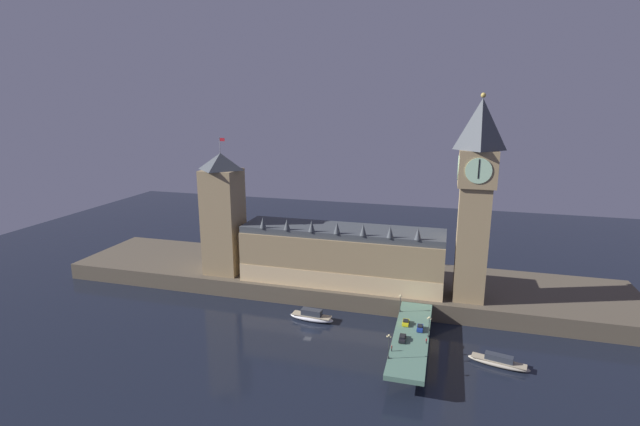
{
  "coord_description": "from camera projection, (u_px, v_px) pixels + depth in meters",
  "views": [
    {
      "loc": [
        40.89,
        -131.63,
        72.78
      ],
      "look_at": [
        -1.37,
        20.0,
        35.11
      ],
      "focal_mm": 26.0,
      "sensor_mm": 36.0,
      "label": 1
    }
  ],
  "objects": [
    {
      "name": "street_lamp_mid",
      "position": [
        429.0,
        324.0,
        133.83
      ],
      "size": [
        1.34,
        0.6,
        6.47
      ],
      "color": "#2D3333",
      "rests_on": "bridge"
    },
    {
      "name": "pedestrian_near_rail",
      "position": [
        392.0,
        348.0,
        126.93
      ],
      "size": [
        0.38,
        0.38,
        1.82
      ],
      "color": "black",
      "rests_on": "bridge"
    },
    {
      "name": "street_lamp_far",
      "position": [
        400.0,
        301.0,
        150.25
      ],
      "size": [
        1.34,
        0.6,
        5.94
      ],
      "color": "#2D3333",
      "rests_on": "bridge"
    },
    {
      "name": "bridge",
      "position": [
        411.0,
        341.0,
        136.54
      ],
      "size": [
        10.18,
        46.0,
        6.24
      ],
      "color": "slate",
      "rests_on": "ground_plane"
    },
    {
      "name": "car_northbound_trail",
      "position": [
        402.0,
        338.0,
        132.85
      ],
      "size": [
        1.9,
        4.71,
        1.38
      ],
      "color": "black",
      "rests_on": "bridge"
    },
    {
      "name": "clock_tower",
      "position": [
        476.0,
        195.0,
        152.67
      ],
      "size": [
        12.42,
        12.53,
        69.37
      ],
      "color": "#9E845B",
      "rests_on": "embankment"
    },
    {
      "name": "car_southbound_trail",
      "position": [
        420.0,
        328.0,
        138.73
      ],
      "size": [
        1.89,
        3.93,
        1.57
      ],
      "color": "navy",
      "rests_on": "bridge"
    },
    {
      "name": "ground_plane",
      "position": [
        308.0,
        332.0,
        150.93
      ],
      "size": [
        400.0,
        400.0,
        0.0
      ],
      "primitive_type": "plane",
      "color": "black"
    },
    {
      "name": "boat_upstream",
      "position": [
        312.0,
        316.0,
        158.25
      ],
      "size": [
        15.8,
        5.43,
        4.1
      ],
      "color": "white",
      "rests_on": "ground_plane"
    },
    {
      "name": "pedestrian_mid_walk",
      "position": [
        426.0,
        341.0,
        131.03
      ],
      "size": [
        0.38,
        0.38,
        1.67
      ],
      "color": "black",
      "rests_on": "bridge"
    },
    {
      "name": "embankment",
      "position": [
        336.0,
        279.0,
        186.72
      ],
      "size": [
        220.0,
        42.0,
        6.41
      ],
      "color": "brown",
      "rests_on": "ground_plane"
    },
    {
      "name": "car_northbound_lead",
      "position": [
        406.0,
        322.0,
        142.37
      ],
      "size": [
        2.04,
        4.11,
        1.4
      ],
      "color": "yellow",
      "rests_on": "bridge"
    },
    {
      "name": "boat_downstream",
      "position": [
        499.0,
        362.0,
        130.92
      ],
      "size": [
        17.18,
        7.1,
        3.51
      ],
      "color": "#B2A893",
      "rests_on": "ground_plane"
    },
    {
      "name": "street_lamp_near",
      "position": [
        389.0,
        343.0,
        122.51
      ],
      "size": [
        1.34,
        0.6,
        7.02
      ],
      "color": "#2D3333",
      "rests_on": "bridge"
    },
    {
      "name": "victoria_tower",
      "position": [
        223.0,
        213.0,
        181.59
      ],
      "size": [
        13.74,
        13.74,
        53.61
      ],
      "color": "#9E845B",
      "rests_on": "embankment"
    },
    {
      "name": "parliament_hall",
      "position": [
        342.0,
        255.0,
        174.02
      ],
      "size": [
        75.02,
        19.5,
        25.25
      ],
      "color": "#9E845B",
      "rests_on": "embankment"
    }
  ]
}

